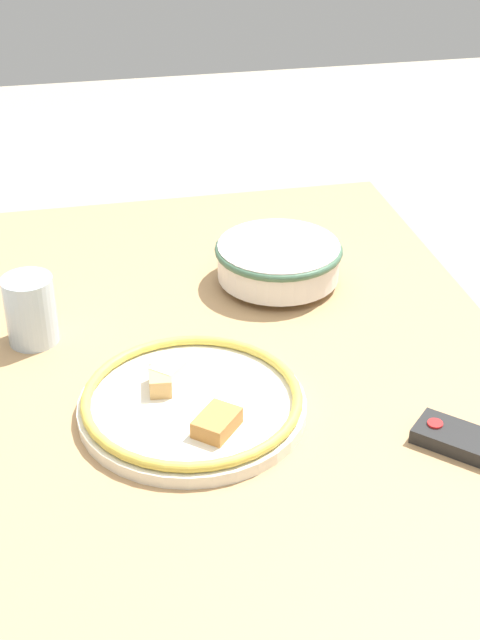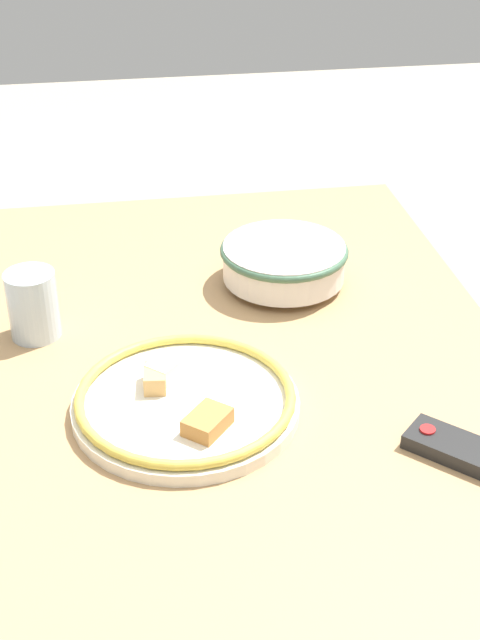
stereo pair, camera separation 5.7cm
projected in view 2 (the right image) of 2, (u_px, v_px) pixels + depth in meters
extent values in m
cube|color=tan|center=(230.00, 366.00, 1.32)|extent=(1.17, 0.84, 0.04)
cylinder|color=tan|center=(34.00, 390.00, 1.91)|extent=(0.06, 0.06, 0.71)
cylinder|color=tan|center=(350.00, 361.00, 2.00)|extent=(0.06, 0.06, 0.71)
cylinder|color=silver|center=(283.00, 280.00, 1.50)|extent=(0.09, 0.09, 0.01)
cylinder|color=silver|center=(284.00, 261.00, 1.48)|extent=(0.20, 0.20, 0.06)
cylinder|color=#B75B23|center=(284.00, 264.00, 1.48)|extent=(0.18, 0.18, 0.05)
torus|color=#42664C|center=(284.00, 250.00, 1.47)|extent=(0.21, 0.21, 0.01)
cylinder|color=silver|center=(186.00, 405.00, 1.19)|extent=(0.31, 0.31, 0.02)
torus|color=gold|center=(185.00, 396.00, 1.19)|extent=(0.30, 0.30, 0.01)
cube|color=#B2753D|center=(207.00, 422.00, 1.13)|extent=(0.07, 0.07, 0.02)
cube|color=tan|center=(155.00, 378.00, 1.21)|extent=(0.05, 0.03, 0.03)
cube|color=silver|center=(166.00, 369.00, 1.23)|extent=(0.06, 0.06, 0.03)
cube|color=black|center=(466.00, 452.00, 1.11)|extent=(0.15, 0.15, 0.02)
cylinder|color=red|center=(428.00, 429.00, 1.13)|extent=(0.02, 0.02, 0.00)
cylinder|color=silver|center=(33.00, 305.00, 1.33)|extent=(0.08, 0.08, 0.11)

